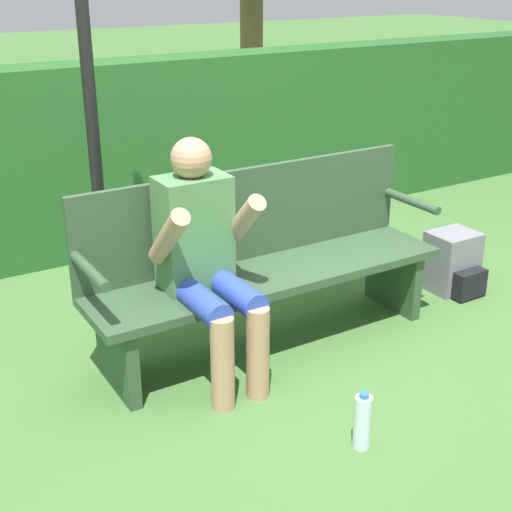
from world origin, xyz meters
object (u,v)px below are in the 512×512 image
at_px(person_seated, 205,254).
at_px(backpack, 453,263).
at_px(signpost, 85,39).
at_px(water_bottle, 362,422).
at_px(park_bench, 263,260).

xyz_separation_m(person_seated, backpack, (1.77, 0.05, -0.46)).
bearing_deg(person_seated, signpost, 101.40).
relative_size(person_seated, water_bottle, 4.39).
distance_m(person_seated, water_bottle, 1.07).
bearing_deg(signpost, person_seated, -78.60).
distance_m(park_bench, backpack, 1.38).
distance_m(park_bench, water_bottle, 1.10).
relative_size(water_bottle, signpost, 0.10).
bearing_deg(backpack, park_bench, 176.23).
height_order(water_bottle, signpost, signpost).
distance_m(backpack, signpost, 2.54).
relative_size(person_seated, backpack, 3.11).
xyz_separation_m(park_bench, water_bottle, (-0.15, -1.04, -0.34)).
bearing_deg(signpost, backpack, -24.11).
bearing_deg(water_bottle, park_bench, 81.87).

